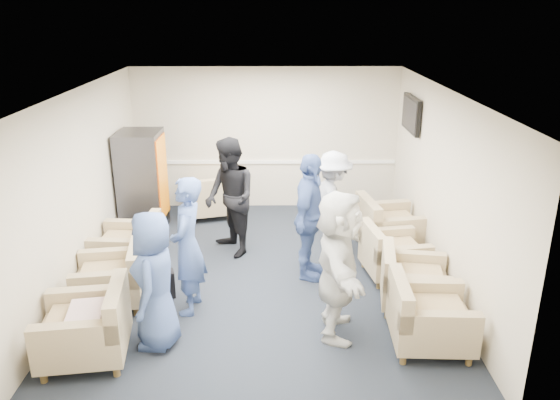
{
  "coord_description": "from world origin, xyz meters",
  "views": [
    {
      "loc": [
        0.19,
        -7.17,
        3.75
      ],
      "look_at": [
        0.25,
        0.2,
        1.11
      ],
      "focal_mm": 35.0,
      "sensor_mm": 36.0,
      "label": 1
    }
  ],
  "objects_px": {
    "person_back_left": "(230,198)",
    "person_mid_right": "(309,217)",
    "armchair_left_far": "(131,248)",
    "armchair_right_far": "(386,228)",
    "person_front_left": "(155,280)",
    "person_back_right": "(333,203)",
    "vending_machine": "(143,183)",
    "armchair_corner": "(210,199)",
    "armchair_right_midnear": "(410,283)",
    "armchair_left_near": "(90,329)",
    "armchair_left_mid": "(114,280)",
    "armchair_right_midfar": "(391,255)",
    "person_front_right": "(338,265)",
    "armchair_right_near": "(425,318)",
    "person_mid_left": "(188,246)"
  },
  "relations": [
    {
      "from": "person_back_left",
      "to": "person_mid_right",
      "type": "xyz_separation_m",
      "value": [
        1.18,
        -0.81,
        -0.01
      ]
    },
    {
      "from": "armchair_left_far",
      "to": "person_mid_right",
      "type": "relative_size",
      "value": 0.51
    },
    {
      "from": "armchair_right_far",
      "to": "person_back_left",
      "type": "relative_size",
      "value": 0.57
    },
    {
      "from": "person_front_left",
      "to": "person_back_right",
      "type": "distance_m",
      "value": 3.41
    },
    {
      "from": "vending_machine",
      "to": "person_mid_right",
      "type": "bearing_deg",
      "value": -32.37
    },
    {
      "from": "armchair_left_far",
      "to": "armchair_corner",
      "type": "distance_m",
      "value": 2.37
    },
    {
      "from": "armchair_right_midnear",
      "to": "person_back_left",
      "type": "bearing_deg",
      "value": 64.76
    },
    {
      "from": "armchair_left_near",
      "to": "person_back_left",
      "type": "bearing_deg",
      "value": 146.07
    },
    {
      "from": "armchair_right_midnear",
      "to": "person_front_left",
      "type": "distance_m",
      "value": 3.26
    },
    {
      "from": "armchair_corner",
      "to": "person_back_right",
      "type": "xyz_separation_m",
      "value": [
        2.13,
        -1.54,
        0.48
      ]
    },
    {
      "from": "armchair_left_mid",
      "to": "person_back_right",
      "type": "height_order",
      "value": "person_back_right"
    },
    {
      "from": "armchair_right_midnear",
      "to": "person_front_left",
      "type": "height_order",
      "value": "person_front_left"
    },
    {
      "from": "vending_machine",
      "to": "person_front_left",
      "type": "relative_size",
      "value": 1.08
    },
    {
      "from": "armchair_right_midfar",
      "to": "person_front_right",
      "type": "relative_size",
      "value": 0.52
    },
    {
      "from": "armchair_left_near",
      "to": "person_back_right",
      "type": "distance_m",
      "value": 4.12
    },
    {
      "from": "armchair_right_near",
      "to": "person_back_right",
      "type": "distance_m",
      "value": 2.78
    },
    {
      "from": "armchair_left_far",
      "to": "armchair_right_near",
      "type": "distance_m",
      "value": 4.36
    },
    {
      "from": "person_front_right",
      "to": "armchair_right_far",
      "type": "bearing_deg",
      "value": -18.23
    },
    {
      "from": "armchair_right_midnear",
      "to": "vending_machine",
      "type": "height_order",
      "value": "vending_machine"
    },
    {
      "from": "armchair_right_midfar",
      "to": "person_mid_left",
      "type": "bearing_deg",
      "value": 99.27
    },
    {
      "from": "armchair_right_midnear",
      "to": "person_front_right",
      "type": "distance_m",
      "value": 1.32
    },
    {
      "from": "person_back_right",
      "to": "person_front_right",
      "type": "bearing_deg",
      "value": 165.08
    },
    {
      "from": "armchair_left_mid",
      "to": "armchair_right_far",
      "type": "distance_m",
      "value": 4.26
    },
    {
      "from": "armchair_left_mid",
      "to": "armchair_right_far",
      "type": "height_order",
      "value": "armchair_right_far"
    },
    {
      "from": "person_mid_left",
      "to": "person_front_right",
      "type": "relative_size",
      "value": 0.99
    },
    {
      "from": "person_front_left",
      "to": "person_back_left",
      "type": "relative_size",
      "value": 0.88
    },
    {
      "from": "armchair_left_near",
      "to": "armchair_right_near",
      "type": "distance_m",
      "value": 3.79
    },
    {
      "from": "armchair_left_mid",
      "to": "armchair_corner",
      "type": "xyz_separation_m",
      "value": [
        0.9,
        3.17,
        0.0
      ]
    },
    {
      "from": "armchair_right_far",
      "to": "person_back_right",
      "type": "xyz_separation_m",
      "value": [
        -0.88,
        -0.05,
        0.45
      ]
    },
    {
      "from": "armchair_left_near",
      "to": "armchair_right_near",
      "type": "bearing_deg",
      "value": 85.4
    },
    {
      "from": "armchair_left_mid",
      "to": "person_mid_left",
      "type": "xyz_separation_m",
      "value": [
        1.02,
        -0.16,
        0.56
      ]
    },
    {
      "from": "armchair_right_midnear",
      "to": "armchair_left_near",
      "type": "bearing_deg",
      "value": 114.81
    },
    {
      "from": "armchair_corner",
      "to": "vending_machine",
      "type": "height_order",
      "value": "vending_machine"
    },
    {
      "from": "armchair_right_midnear",
      "to": "person_mid_right",
      "type": "bearing_deg",
      "value": 65.12
    },
    {
      "from": "armchair_right_far",
      "to": "person_back_right",
      "type": "bearing_deg",
      "value": 83.85
    },
    {
      "from": "armchair_left_far",
      "to": "armchair_right_near",
      "type": "height_order",
      "value": "armchair_right_near"
    },
    {
      "from": "armchair_right_near",
      "to": "armchair_right_midfar",
      "type": "height_order",
      "value": "armchair_right_near"
    },
    {
      "from": "vending_machine",
      "to": "person_back_right",
      "type": "relative_size",
      "value": 1.08
    },
    {
      "from": "armchair_left_near",
      "to": "armchair_right_midnear",
      "type": "bearing_deg",
      "value": 98.27
    },
    {
      "from": "armchair_left_mid",
      "to": "person_mid_left",
      "type": "bearing_deg",
      "value": 72.49
    },
    {
      "from": "armchair_corner",
      "to": "person_back_left",
      "type": "distance_m",
      "value": 1.79
    },
    {
      "from": "armchair_left_mid",
      "to": "person_back_right",
      "type": "distance_m",
      "value": 3.47
    },
    {
      "from": "person_back_left",
      "to": "person_front_left",
      "type": "bearing_deg",
      "value": -43.78
    },
    {
      "from": "person_front_left",
      "to": "vending_machine",
      "type": "bearing_deg",
      "value": -163.72
    },
    {
      "from": "person_back_right",
      "to": "person_front_right",
      "type": "relative_size",
      "value": 0.91
    },
    {
      "from": "person_front_left",
      "to": "person_mid_left",
      "type": "height_order",
      "value": "person_mid_left"
    },
    {
      "from": "armchair_right_midfar",
      "to": "vending_machine",
      "type": "distance_m",
      "value": 4.35
    },
    {
      "from": "armchair_right_near",
      "to": "person_front_left",
      "type": "xyz_separation_m",
      "value": [
        -3.09,
        0.08,
        0.46
      ]
    },
    {
      "from": "armchair_corner",
      "to": "person_front_right",
      "type": "relative_size",
      "value": 0.59
    },
    {
      "from": "person_mid_left",
      "to": "person_back_left",
      "type": "distance_m",
      "value": 1.77
    }
  ]
}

